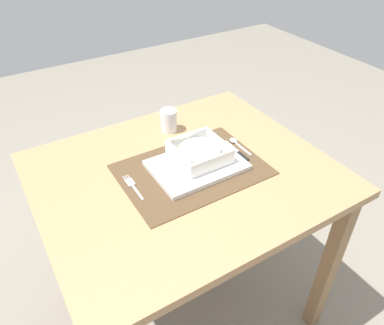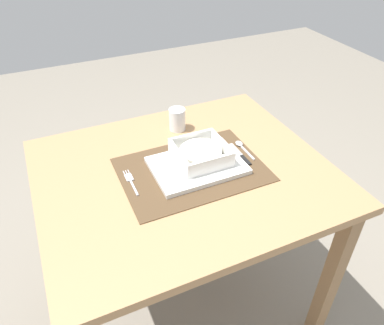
% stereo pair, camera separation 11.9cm
% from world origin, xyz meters
% --- Properties ---
extents(ground_plane, '(6.00, 6.00, 0.00)m').
position_xyz_m(ground_plane, '(0.00, 0.00, 0.00)').
color(ground_plane, gray).
extents(dining_table, '(0.93, 0.79, 0.75)m').
position_xyz_m(dining_table, '(0.00, 0.00, 0.64)').
color(dining_table, '#A37A51').
rests_on(dining_table, ground).
extents(placemat, '(0.46, 0.33, 0.00)m').
position_xyz_m(placemat, '(0.02, -0.01, 0.75)').
color(placemat, '#4C3823').
rests_on(placemat, dining_table).
extents(serving_plate, '(0.29, 0.21, 0.02)m').
position_xyz_m(serving_plate, '(0.04, -0.01, 0.76)').
color(serving_plate, white).
rests_on(serving_plate, placemat).
extents(porridge_bowl, '(0.17, 0.17, 0.05)m').
position_xyz_m(porridge_bowl, '(0.07, 0.01, 0.79)').
color(porridge_bowl, white).
rests_on(porridge_bowl, serving_plate).
extents(fork, '(0.02, 0.13, 0.00)m').
position_xyz_m(fork, '(-0.18, 0.02, 0.76)').
color(fork, silver).
rests_on(fork, placemat).
extents(spoon, '(0.02, 0.12, 0.01)m').
position_xyz_m(spoon, '(0.24, 0.04, 0.76)').
color(spoon, silver).
rests_on(spoon, placemat).
extents(butter_knife, '(0.01, 0.13, 0.01)m').
position_xyz_m(butter_knife, '(0.21, -0.01, 0.76)').
color(butter_knife, black).
rests_on(butter_knife, placemat).
extents(drinking_glass, '(0.06, 0.06, 0.08)m').
position_xyz_m(drinking_glass, '(0.08, 0.24, 0.79)').
color(drinking_glass, white).
rests_on(drinking_glass, dining_table).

